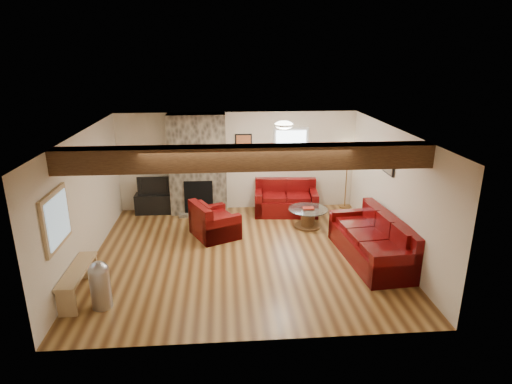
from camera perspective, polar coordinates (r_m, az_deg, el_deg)
The scene contains 18 objects.
room at distance 8.29m, azimuth -1.71°, elevation -0.50°, with size 8.00×8.00×8.00m.
oak_beam at distance 6.80m, azimuth -1.26°, elevation 4.60°, with size 6.00×0.36×0.38m, color black.
chimney_breast at distance 10.70m, azimuth -7.75°, elevation 3.48°, with size 1.40×0.67×2.50m.
back_window at distance 10.95m, azimuth 4.65°, elevation 5.71°, with size 0.90×0.08×1.10m, color white, non-canonical shape.
hatch_window at distance 7.28m, azimuth -25.07°, elevation -3.33°, with size 0.08×1.00×0.90m, color tan, non-canonical shape.
ceiling_dome at distance 8.96m, azimuth 3.74°, elevation 8.73°, with size 0.40×0.40×0.18m, color white, non-canonical shape.
artwork_back at distance 10.80m, azimuth -1.67°, elevation 6.39°, with size 0.42×0.06×0.52m, color black, non-canonical shape.
artwork_right at distance 9.06m, azimuth 17.23°, elevation 3.60°, with size 0.06×0.55×0.42m, color black, non-canonical shape.
sofa_three at distance 8.69m, azimuth 15.14°, elevation -6.00°, with size 2.28×0.95×0.88m, color #420704, non-canonical shape.
loveseat at distance 10.78m, azimuth 4.02°, elevation -0.77°, with size 1.55×0.89×0.83m, color #420704, non-canonical shape.
armchair_red at distance 9.49m, azimuth -5.53°, elevation -3.63°, with size 0.97×0.85×0.79m, color #420704, non-canonical shape.
coffee_table at distance 10.06m, azimuth 6.93°, elevation -3.43°, with size 0.92×0.92×0.48m.
tv_cabinet at distance 11.14m, azimuth -13.20°, elevation -1.47°, with size 1.01×0.40×0.50m, color black.
television at distance 10.99m, azimuth -13.38°, elevation 0.92°, with size 0.82×0.11×0.47m, color black.
floor_lamp at distance 11.15m, azimuth 12.17°, elevation 4.84°, with size 0.42×0.42×1.65m.
pine_bench at distance 7.87m, azimuth -22.58°, elevation -11.08°, with size 0.31×1.31×0.49m, color tan, non-canonical shape.
pedal_bin at distance 7.35m, azimuth -20.06°, elevation -11.52°, with size 0.32×0.32×0.80m, color #A8A8AD, non-canonical shape.
coal_bucket at distance 10.19m, azimuth -4.37°, elevation -3.52°, with size 0.32×0.32×0.30m, color gray, non-canonical shape.
Camera 1 is at (-0.37, -7.85, 3.91)m, focal length 30.00 mm.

